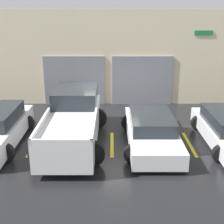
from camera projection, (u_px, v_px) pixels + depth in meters
ground_plane at (112, 124)px, 13.65m from camera, size 28.00×28.00×0.00m
shophouse_building at (112, 58)px, 16.00m from camera, size 16.37×0.68×4.80m
pickup_truck at (73, 120)px, 11.65m from camera, size 2.46×5.32×1.80m
sedan_white at (151, 130)px, 11.51m from camera, size 2.15×4.65×1.16m
parking_stripe_left at (35, 144)px, 11.65m from camera, size 0.12×2.20×0.01m
parking_stripe_centre at (112, 144)px, 11.66m from camera, size 0.12×2.20×0.01m
parking_stripe_right at (189, 144)px, 11.66m from camera, size 0.12×2.20×0.01m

